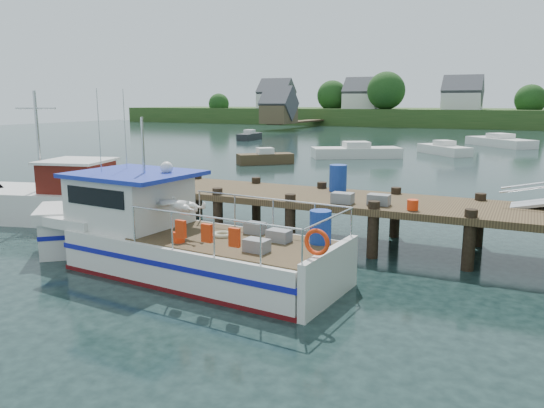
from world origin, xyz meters
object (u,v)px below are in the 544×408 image
at_px(work_boat, 55,200).
at_px(moored_rowboat, 265,158).
at_px(moored_a, 356,152).
at_px(moored_b, 444,149).
at_px(moored_d, 500,142).
at_px(moored_e, 249,136).
at_px(lobster_boat, 166,237).

height_order(work_boat, moored_rowboat, work_boat).
height_order(moored_a, moored_b, moored_a).
height_order(moored_b, moored_d, moored_d).
bearing_deg(work_boat, moored_e, 93.49).
bearing_deg(work_boat, lobster_boat, -36.97).
relative_size(work_boat, moored_rowboat, 2.40).
xyz_separation_m(moored_rowboat, moored_e, (-11.91, 19.71, 0.01)).
distance_m(work_boat, moored_rowboat, 19.02).
xyz_separation_m(moored_a, moored_e, (-16.35, 13.03, -0.04)).
distance_m(moored_rowboat, moored_d, 26.45).
relative_size(moored_rowboat, moored_e, 0.88).
bearing_deg(work_boat, moored_b, 58.77).
height_order(work_boat, moored_d, work_boat).
height_order(moored_rowboat, moored_a, moored_a).
distance_m(moored_rowboat, moored_b, 15.85).
distance_m(moored_b, moored_d, 11.01).
height_order(moored_rowboat, moored_e, moored_e).
relative_size(work_boat, moored_d, 1.26).
distance_m(moored_d, moored_e, 25.80).
bearing_deg(moored_b, moored_e, 173.17).
bearing_deg(moored_e, work_boat, -86.75).
xyz_separation_m(moored_b, moored_d, (3.62, 10.40, 0.03)).
relative_size(moored_d, moored_e, 1.67).
bearing_deg(lobster_boat, moored_e, 120.32).
distance_m(moored_a, moored_d, 18.44).
xyz_separation_m(lobster_boat, moored_rowboat, (-8.20, 21.91, -0.43)).
distance_m(lobster_boat, moored_e, 46.23).
distance_m(work_boat, moored_b, 32.51).
distance_m(moored_rowboat, moored_e, 23.03).
bearing_deg(lobster_boat, moored_a, 102.02).
relative_size(lobster_boat, moored_d, 1.38).
bearing_deg(moored_a, moored_rowboat, -134.98).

